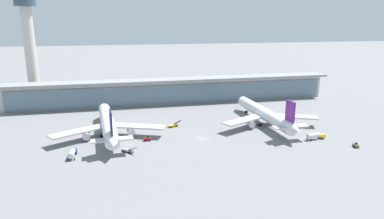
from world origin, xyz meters
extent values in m
plane|color=slate|center=(0.00, 0.00, 0.00)|extent=(1200.00, 1200.00, 0.00)
cylinder|color=white|center=(-39.36, 13.80, 5.35)|extent=(9.33, 53.77, 5.64)
cone|color=white|center=(-41.37, 42.74, 5.35)|extent=(5.87, 5.45, 5.53)
cone|color=white|center=(-37.38, -14.86, 5.92)|extent=(5.50, 6.54, 5.08)
cube|color=black|center=(-41.14, 39.52, 6.34)|extent=(4.38, 2.62, 0.68)
cube|color=#B7BABF|center=(-51.16, 8.06, 4.36)|extent=(24.18, 17.54, 0.68)
cube|color=#B7BABF|center=(-26.89, 9.74, 4.36)|extent=(24.88, 14.90, 0.68)
cylinder|color=silver|center=(-48.20, 7.70, 2.42)|extent=(3.39, 4.29, 3.11)
cylinder|color=silver|center=(-29.76, 8.97, 2.42)|extent=(3.39, 4.29, 3.11)
cube|color=#141E51|center=(-37.72, -9.98, 12.55)|extent=(1.15, 6.84, 8.76)
cube|color=#B7BABF|center=(-37.65, -10.95, 6.20)|extent=(15.82, 5.35, 0.49)
cylinder|color=black|center=(-42.27, 10.68, 0.68)|extent=(1.26, 1.44, 1.36)
cylinder|color=black|center=(-36.06, 11.11, 0.68)|extent=(1.26, 1.44, 1.36)
cylinder|color=black|center=(-40.84, 35.16, 0.68)|extent=(1.26, 1.44, 1.36)
cylinder|color=white|center=(34.44, 13.86, 5.35)|extent=(6.85, 53.62, 5.64)
cone|color=white|center=(33.78, 42.86, 5.35)|extent=(5.64, 5.20, 5.53)
cone|color=white|center=(35.08, -14.87, 5.92)|extent=(5.22, 6.32, 5.08)
cube|color=black|center=(33.86, 39.63, 6.34)|extent=(4.28, 2.43, 0.68)
cube|color=#B7BABF|center=(22.39, 8.67, 4.36)|extent=(24.47, 16.69, 0.68)
cube|color=#B7BABF|center=(46.71, 9.22, 4.36)|extent=(24.70, 15.82, 0.68)
cylinder|color=silver|center=(25.32, 8.17, 2.42)|extent=(3.20, 4.16, 3.11)
cylinder|color=silver|center=(43.80, 8.58, 2.42)|extent=(3.20, 4.16, 3.11)
cube|color=#661E84|center=(34.97, -9.97, 12.55)|extent=(0.83, 6.82, 8.76)
cube|color=#B7BABF|center=(35.00, -10.95, 6.20)|extent=(15.66, 4.63, 0.49)
cylinder|color=black|center=(31.39, 10.87, 0.68)|extent=(1.20, 1.39, 1.36)
cylinder|color=black|center=(37.62, 11.01, 0.68)|extent=(1.20, 1.39, 1.36)
cylinder|color=black|center=(33.96, 35.25, 0.68)|extent=(1.20, 1.39, 1.36)
cube|color=#B21E1E|center=(-23.43, 2.20, 0.90)|extent=(2.83, 1.55, 0.90)
cube|color=black|center=(-23.13, 2.20, 1.70)|extent=(0.71, 0.71, 0.70)
cylinder|color=black|center=(-24.40, 1.47, 0.45)|extent=(0.90, 0.30, 0.90)
cylinder|color=black|center=(-24.42, 2.89, 0.45)|extent=(0.90, 0.30, 0.90)
cylinder|color=black|center=(-22.44, 1.50, 0.45)|extent=(0.90, 0.30, 0.90)
cylinder|color=black|center=(-22.46, 2.93, 0.45)|extent=(0.90, 0.30, 0.90)
cube|color=yellow|center=(49.90, -11.60, 1.20)|extent=(2.32, 2.66, 1.50)
cylinder|color=silver|center=(45.15, -12.27, 1.90)|extent=(5.84, 2.86, 2.10)
cylinder|color=black|center=(48.80, -10.64, 0.45)|extent=(0.93, 0.40, 0.90)
cylinder|color=black|center=(49.11, -12.83, 0.45)|extent=(0.93, 0.40, 0.90)
cylinder|color=black|center=(43.16, -11.44, 0.45)|extent=(0.93, 0.40, 0.90)
cylinder|color=black|center=(43.47, -13.63, 0.45)|extent=(0.93, 0.40, 0.90)
cube|color=gray|center=(-32.07, -9.13, 0.75)|extent=(4.68, 4.65, 0.60)
cube|color=black|center=(-30.35, -10.84, 1.84)|extent=(3.45, 3.42, 1.72)
cylinder|color=black|center=(-30.30, -9.72, 0.45)|extent=(0.84, 0.83, 0.90)
cylinder|color=black|center=(-31.46, -10.90, 0.45)|extent=(0.84, 0.83, 0.90)
cylinder|color=black|center=(-32.69, -7.36, 0.45)|extent=(0.84, 0.83, 0.90)
cylinder|color=black|center=(-33.85, -8.54, 0.45)|extent=(0.84, 0.83, 0.90)
cube|color=yellow|center=(-9.53, 19.18, 0.75)|extent=(5.12, 3.28, 0.60)
cube|color=black|center=(-7.24, 19.98, 1.84)|extent=(4.03, 2.15, 1.72)
cylinder|color=black|center=(-8.22, 20.52, 0.45)|extent=(0.94, 0.56, 0.90)
cylinder|color=black|center=(-7.67, 18.95, 0.45)|extent=(0.94, 0.56, 0.90)
cylinder|color=black|center=(-11.39, 19.41, 0.45)|extent=(0.94, 0.56, 0.90)
cylinder|color=black|center=(-10.85, 17.85, 0.45)|extent=(0.94, 0.56, 0.90)
cube|color=#234C9E|center=(-52.09, -6.06, 1.20)|extent=(2.49, 2.11, 1.50)
cylinder|color=silver|center=(-52.31, -10.86, 1.90)|extent=(2.35, 5.69, 2.10)
cylinder|color=black|center=(-53.24, -6.96, 0.45)|extent=(0.32, 0.91, 0.90)
cylinder|color=black|center=(-51.03, -7.06, 0.45)|extent=(0.32, 0.91, 0.90)
cylinder|color=black|center=(-53.50, -12.65, 0.45)|extent=(0.32, 0.91, 0.90)
cylinder|color=black|center=(-51.29, -12.75, 0.45)|extent=(0.32, 0.91, 0.90)
cube|color=olive|center=(57.01, -24.03, 0.90)|extent=(2.31, 3.13, 0.90)
cube|color=black|center=(56.92, -24.31, 1.70)|extent=(0.89, 0.89, 0.70)
cylinder|color=black|center=(56.65, -22.87, 0.45)|extent=(0.55, 0.94, 0.90)
cylinder|color=black|center=(58.00, -23.33, 0.45)|extent=(0.55, 0.94, 0.90)
cylinder|color=black|center=(56.03, -24.73, 0.45)|extent=(0.55, 0.94, 0.90)
cylinder|color=black|center=(57.38, -25.18, 0.45)|extent=(0.55, 0.94, 0.90)
cube|color=beige|center=(0.00, 68.26, 7.00)|extent=(193.00, 8.00, 14.00)
cube|color=slate|center=(0.00, 63.96, 6.30)|extent=(189.14, 0.50, 11.20)
cube|color=gray|center=(0.00, 66.26, 14.60)|extent=(196.86, 12.80, 1.20)
cylinder|color=beige|center=(-83.06, 88.06, 28.48)|extent=(6.40, 6.40, 56.95)
cylinder|color=#384C5B|center=(-83.06, 88.06, 59.45)|extent=(12.00, 12.00, 5.00)
cone|color=orange|center=(-39.46, -5.68, 0.35)|extent=(0.44, 0.44, 0.70)
cube|color=black|center=(-39.46, -5.68, 0.02)|extent=(0.62, 0.62, 0.04)
cone|color=orange|center=(-39.25, -5.56, 0.35)|extent=(0.44, 0.44, 0.70)
cube|color=black|center=(-39.25, -5.56, 0.02)|extent=(0.62, 0.62, 0.04)
camera|label=1|loc=(-36.01, -136.59, 49.15)|focal=32.50mm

